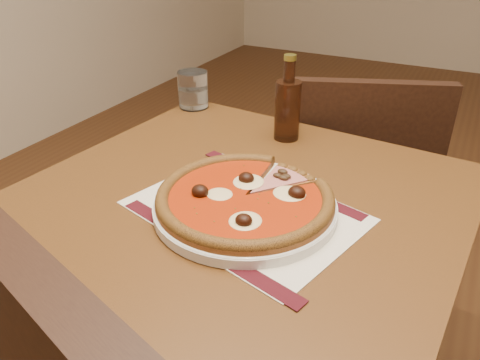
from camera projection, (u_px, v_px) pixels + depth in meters
name	position (u px, v px, depth m)	size (l,w,h in m)	color
table	(235.00, 242.00, 0.92)	(0.87, 0.87, 0.75)	brown
chair_far	(354.00, 189.00, 1.42)	(0.52, 0.52, 0.86)	black
placemat	(245.00, 211.00, 0.84)	(0.39, 0.28, 0.00)	silver
plate	(245.00, 206.00, 0.83)	(0.33, 0.33, 0.02)	white
pizza	(245.00, 197.00, 0.82)	(0.31, 0.31, 0.04)	#935323
ham_slice	(286.00, 185.00, 0.87)	(0.09, 0.14, 0.02)	#935323
water_glass	(193.00, 90.00, 1.27)	(0.08, 0.08, 0.10)	white
bottle	(288.00, 107.00, 1.08)	(0.06, 0.06, 0.20)	#35190D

